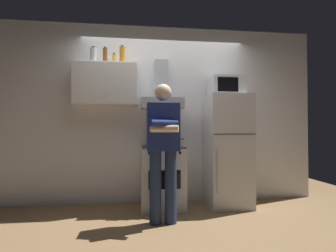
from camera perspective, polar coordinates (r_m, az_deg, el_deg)
name	(u,v)px	position (r m, az deg, el deg)	size (l,w,h in m)	color
ground_plane	(168,213)	(3.50, 0.00, -19.17)	(7.00, 7.00, 0.00)	olive
back_wall_tiled	(163,114)	(3.93, -1.04, 2.75)	(4.80, 0.10, 2.70)	white
upper_cabinet	(106,85)	(3.77, -13.82, 9.08)	(0.90, 0.37, 0.60)	white
stove_oven	(162,177)	(3.63, -1.28, -11.47)	(0.60, 0.62, 0.87)	white
range_hood	(162,96)	(3.73, -1.46, 6.78)	(0.60, 0.44, 0.75)	#B7BABF
refrigerator	(227,150)	(3.79, 13.22, -5.40)	(0.60, 0.62, 1.60)	silver
microwave	(226,87)	(3.86, 13.06, 8.69)	(0.48, 0.37, 0.28)	silver
person_standing	(163,147)	(2.97, -1.10, -4.68)	(0.38, 0.33, 1.64)	navy
cooking_pot	(173,142)	(3.47, 1.06, -3.65)	(0.31, 0.21, 0.11)	#B7BABF
bottle_spice_jar	(114,59)	(3.82, -12.09, 14.63)	(0.06, 0.06, 0.15)	gold
bottle_canister_steel	(93,55)	(3.86, -16.57, 15.09)	(0.09, 0.09, 0.24)	#B2B5BA
bottle_liquor_amber	(122,56)	(3.85, -10.31, 15.42)	(0.08, 0.08, 0.27)	#B7721E
bottle_beer_brown	(105,56)	(3.86, -14.05, 15.17)	(0.06, 0.06, 0.24)	brown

